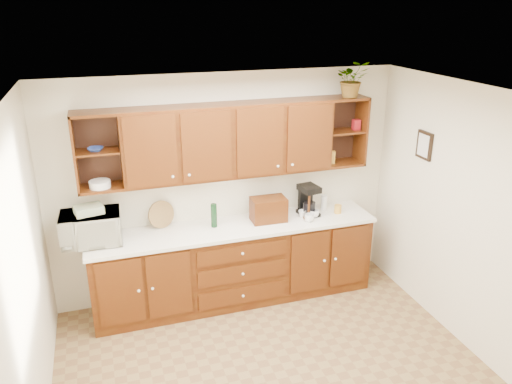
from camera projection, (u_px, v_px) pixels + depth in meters
floor at (277, 379)px, 4.64m from camera, size 4.00×4.00×0.00m
ceiling at (283, 101)px, 3.72m from camera, size 4.00×4.00×0.00m
back_wall at (227, 187)px, 5.74m from camera, size 4.00×0.00×4.00m
left_wall at (21, 295)px, 3.61m from camera, size 0.00×3.50×3.50m
right_wall at (476, 225)px, 4.75m from camera, size 0.00×3.50×3.50m
base_cabinets at (235, 264)px, 5.77m from camera, size 3.20×0.60×0.90m
countertop at (235, 228)px, 5.59m from camera, size 3.24×0.64×0.04m
upper_cabinets at (230, 140)px, 5.38m from camera, size 3.20×0.33×0.80m
undercabinet_light at (232, 179)px, 5.48m from camera, size 0.40×0.05×0.02m
framed_picture at (424, 145)px, 5.35m from camera, size 0.03×0.24×0.30m
wicker_basket at (92, 239)px, 5.11m from camera, size 0.24×0.24×0.15m
microwave at (91, 228)px, 5.14m from camera, size 0.61×0.43×0.33m
towel_stack at (89, 210)px, 5.07m from camera, size 0.31×0.26×0.08m
wine_bottle at (214, 215)px, 5.52m from camera, size 0.07×0.07×0.27m
woven_tray at (162, 226)px, 5.56m from camera, size 0.32×0.19×0.30m
bread_box at (268, 209)px, 5.68m from camera, size 0.40×0.26×0.28m
mug_tree at (309, 215)px, 5.76m from camera, size 0.27×0.27×0.30m
canister_red at (283, 213)px, 5.76m from camera, size 0.15×0.15×0.13m
canister_white at (324, 202)px, 6.00m from camera, size 0.08×0.08×0.18m
canister_yellow at (338, 209)px, 5.91m from camera, size 0.09×0.09×0.10m
coffee_maker at (308, 200)px, 5.84m from camera, size 0.23×0.28×0.36m
bowl_stack at (96, 149)px, 4.95m from camera, size 0.19×0.19×0.04m
plate_stack at (100, 184)px, 5.07m from camera, size 0.28×0.28×0.07m
pantry_box_yellow at (331, 157)px, 5.81m from camera, size 0.10×0.09×0.15m
pantry_box_red at (356, 125)px, 5.77m from camera, size 0.08×0.07×0.12m
potted_plant at (352, 79)px, 5.52m from camera, size 0.42×0.38×0.40m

